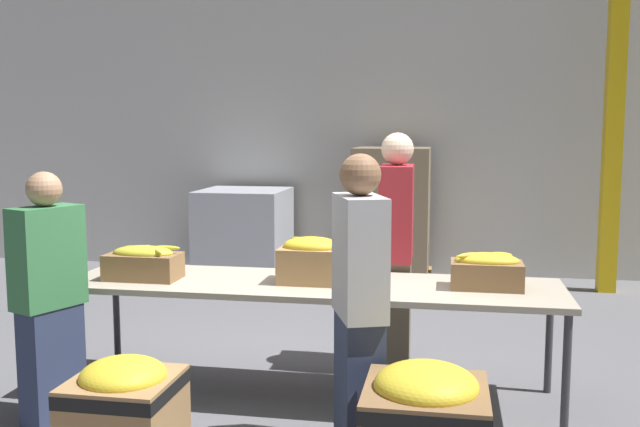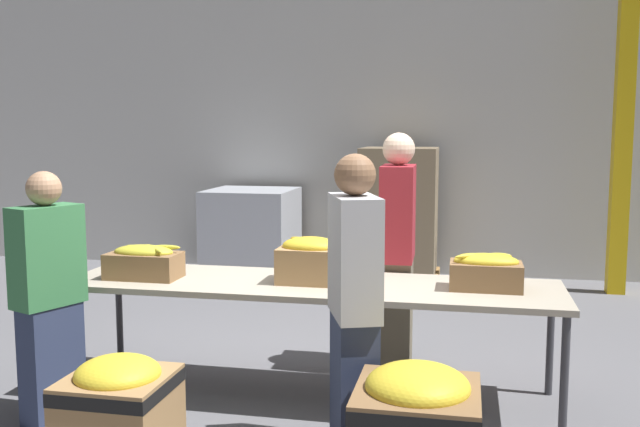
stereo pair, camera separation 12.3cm
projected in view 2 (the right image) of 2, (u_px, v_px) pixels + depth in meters
The scene contains 13 objects.
ground_plane at pixel (311, 396), 4.86m from camera, with size 30.00×30.00×0.00m, color slate.
wall_back at pixel (386, 113), 8.84m from camera, with size 16.00×0.08×4.00m.
sorting_table at pixel (310, 289), 4.77m from camera, with size 3.30×0.85×0.79m.
banana_box_0 at pixel (144, 261), 4.88m from camera, with size 0.50×0.28×0.24m.
banana_box_1 at pixel (311, 259), 4.75m from camera, with size 0.42×0.32×0.31m.
banana_box_2 at pixel (486, 271), 4.55m from camera, with size 0.45×0.27×0.24m.
volunteer_0 at pixel (397, 254), 5.30m from camera, with size 0.25×0.48×1.78m.
volunteer_1 at pixel (354, 309), 3.88m from camera, with size 0.37×0.50×1.68m.
volunteer_2 at pixel (49, 299), 4.36m from camera, with size 0.35×0.47×1.56m.
donation_bin_0 at pixel (119, 414), 3.69m from camera, with size 0.52×0.52×0.65m.
support_pillar at pixel (624, 111), 7.65m from camera, with size 0.19×0.19×4.00m.
pallet_stack_0 at pixel (252, 234), 8.65m from camera, with size 1.10×1.10×1.08m.
pallet_stack_1 at pixel (399, 217), 8.26m from camera, with size 0.93×0.93×1.59m.
Camera 2 is at (1.01, -4.56, 1.82)m, focal length 40.00 mm.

